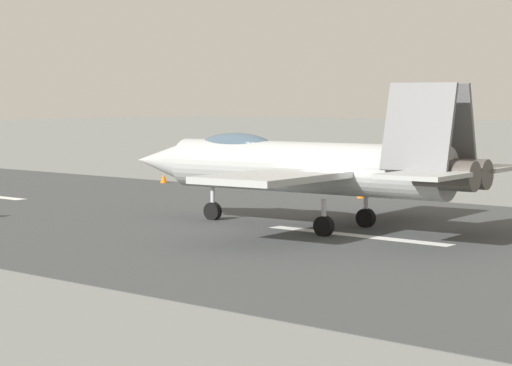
# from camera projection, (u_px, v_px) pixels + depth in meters

# --- Properties ---
(ground_plane) EXTENTS (400.00, 400.00, 0.00)m
(ground_plane) POSITION_uv_depth(u_px,v_px,m) (346.00, 235.00, 37.66)
(ground_plane) COLOR slate
(runway_strip) EXTENTS (240.00, 26.00, 0.02)m
(runway_strip) POSITION_uv_depth(u_px,v_px,m) (347.00, 235.00, 37.65)
(runway_strip) COLOR #3D4041
(runway_strip) RESTS_ON ground
(fighter_jet) EXTENTS (16.61, 13.47, 5.68)m
(fighter_jet) POSITION_uv_depth(u_px,v_px,m) (304.00, 166.00, 39.45)
(fighter_jet) COLOR #A4A7A5
(fighter_jet) RESTS_ON ground
(marker_cone_mid) EXTENTS (0.44, 0.44, 0.55)m
(marker_cone_mid) POSITION_uv_depth(u_px,v_px,m) (361.00, 193.00, 51.63)
(marker_cone_mid) COLOR orange
(marker_cone_mid) RESTS_ON ground
(marker_cone_far) EXTENTS (0.44, 0.44, 0.55)m
(marker_cone_far) POSITION_uv_depth(u_px,v_px,m) (164.00, 179.00, 61.13)
(marker_cone_far) COLOR orange
(marker_cone_far) RESTS_ON ground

